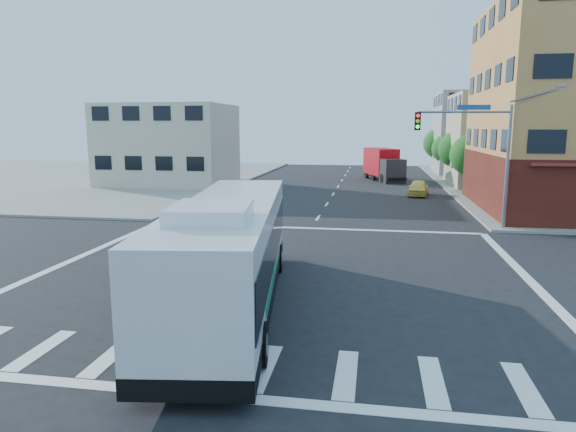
# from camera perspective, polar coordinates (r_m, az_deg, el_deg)

# --- Properties ---
(ground) EXTENTS (120.00, 120.00, 0.00)m
(ground) POSITION_cam_1_polar(r_m,az_deg,el_deg) (20.58, -0.67, -6.47)
(ground) COLOR black
(ground) RESTS_ON ground
(sidewalk_nw) EXTENTS (50.00, 50.00, 0.15)m
(sidewalk_nw) POSITION_cam_1_polar(r_m,az_deg,el_deg) (66.93, -25.64, 4.00)
(sidewalk_nw) COLOR gray
(sidewalk_nw) RESTS_ON ground
(building_east_near) EXTENTS (12.06, 10.06, 9.00)m
(building_east_near) POSITION_cam_1_polar(r_m,az_deg,el_deg) (55.09, 23.98, 7.69)
(building_east_near) COLOR tan
(building_east_near) RESTS_ON ground
(building_east_far) EXTENTS (12.06, 10.06, 10.00)m
(building_east_far) POSITION_cam_1_polar(r_m,az_deg,el_deg) (68.74, 21.15, 8.56)
(building_east_far) COLOR #9C9C97
(building_east_far) RESTS_ON ground
(building_west) EXTENTS (12.06, 10.06, 8.00)m
(building_west) POSITION_cam_1_polar(r_m,az_deg,el_deg) (53.54, -13.08, 7.71)
(building_west) COLOR #BDB59D
(building_west) RESTS_ON ground
(signal_mast_ne) EXTENTS (7.91, 1.13, 8.07)m
(signal_mast_ne) POSITION_cam_1_polar(r_m,az_deg,el_deg) (30.56, 20.26, 7.75)
(signal_mast_ne) COLOR slate
(signal_mast_ne) RESTS_ON ground
(street_tree_a) EXTENTS (3.60, 3.60, 5.53)m
(street_tree_a) POSITION_cam_1_polar(r_m,az_deg,el_deg) (48.13, 19.76, 6.67)
(street_tree_a) COLOR #322212
(street_tree_a) RESTS_ON ground
(street_tree_b) EXTENTS (3.80, 3.80, 5.79)m
(street_tree_b) POSITION_cam_1_polar(r_m,az_deg,el_deg) (56.01, 18.36, 7.29)
(street_tree_b) COLOR #322212
(street_tree_b) RESTS_ON ground
(street_tree_c) EXTENTS (3.40, 3.40, 5.29)m
(street_tree_c) POSITION_cam_1_polar(r_m,az_deg,el_deg) (63.94, 17.28, 7.34)
(street_tree_c) COLOR #322212
(street_tree_c) RESTS_ON ground
(street_tree_d) EXTENTS (4.00, 4.00, 6.03)m
(street_tree_d) POSITION_cam_1_polar(r_m,az_deg,el_deg) (71.86, 16.47, 7.95)
(street_tree_d) COLOR #322212
(street_tree_d) RESTS_ON ground
(transit_bus) EXTENTS (4.53, 13.32, 3.87)m
(transit_bus) POSITION_cam_1_polar(r_m,az_deg,el_deg) (16.52, -6.41, -3.85)
(transit_bus) COLOR black
(transit_bus) RESTS_ON ground
(box_truck) EXTENTS (4.63, 7.98, 3.46)m
(box_truck) POSITION_cam_1_polar(r_m,az_deg,el_deg) (57.25, 10.57, 5.58)
(box_truck) COLOR black
(box_truck) RESTS_ON ground
(parked_car) EXTENTS (2.10, 4.08, 1.33)m
(parked_car) POSITION_cam_1_polar(r_m,az_deg,el_deg) (45.15, 14.28, 3.05)
(parked_car) COLOR #E0D252
(parked_car) RESTS_ON ground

